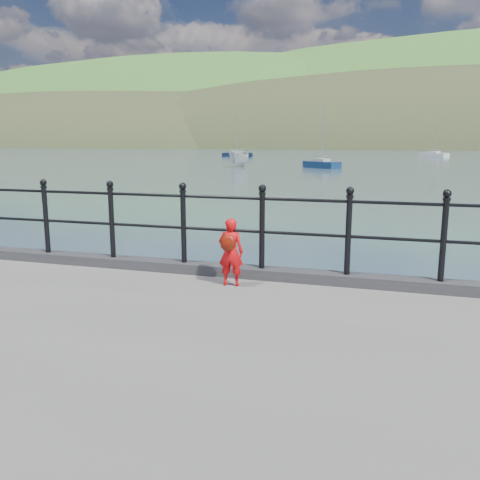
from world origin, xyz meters
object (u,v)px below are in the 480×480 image
(railing, at_px, (222,220))
(launch_white, at_px, (239,159))
(sailboat_left, at_px, (237,155))
(sailboat_port, at_px, (322,165))
(sailboat_deep, at_px, (434,155))
(child, at_px, (231,251))

(railing, bearing_deg, launch_white, 106.49)
(sailboat_left, bearing_deg, sailboat_port, -68.67)
(sailboat_deep, xyz_separation_m, sailboat_left, (-34.02, -8.85, -0.00))
(launch_white, distance_m, sailboat_port, 9.09)
(sailboat_deep, bearing_deg, sailboat_port, -64.71)
(child, height_order, sailboat_deep, sailboat_deep)
(railing, distance_m, child, 0.67)
(sailboat_port, bearing_deg, railing, -43.52)
(sailboat_deep, bearing_deg, sailboat_left, -121.78)
(sailboat_left, relative_size, sailboat_port, 1.14)
(child, height_order, launch_white, child)
(railing, bearing_deg, child, -59.46)
(child, xyz_separation_m, launch_white, (-14.41, 48.19, -0.59))
(child, bearing_deg, sailboat_left, -77.87)
(railing, relative_size, child, 19.48)
(sailboat_deep, bearing_deg, railing, -52.09)
(launch_white, bearing_deg, sailboat_left, 105.44)
(launch_white, xyz_separation_m, sailboat_deep, (23.24, 43.33, -0.55))
(sailboat_left, xyz_separation_m, sailboat_port, (19.84, -33.93, 0.00))
(child, xyz_separation_m, sailboat_port, (-5.36, 48.74, -1.14))
(railing, relative_size, sailboat_deep, 2.24)
(launch_white, xyz_separation_m, sailboat_port, (9.05, 0.55, -0.55))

